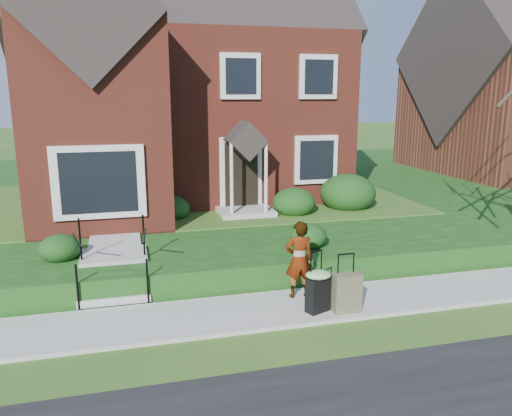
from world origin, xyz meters
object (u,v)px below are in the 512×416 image
object	(u,v)px
suitcase_olive	(347,293)
front_steps	(114,269)
woman	(299,260)
suitcase_black	(318,288)

from	to	relation	value
suitcase_olive	front_steps	bearing A→B (deg)	152.20
woman	suitcase_black	size ratio (longest dim) A/B	1.34
front_steps	suitcase_black	xyz separation A→B (m)	(3.73, -2.22, 0.06)
front_steps	suitcase_black	world-z (taller)	front_steps
suitcase_black	suitcase_olive	distance (m)	0.54
suitcase_black	suitcase_olive	world-z (taller)	suitcase_black
woman	suitcase_black	world-z (taller)	woman
front_steps	suitcase_black	size ratio (longest dim) A/B	1.71
suitcase_olive	suitcase_black	bearing A→B (deg)	166.90
woman	suitcase_olive	bearing A→B (deg)	132.26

